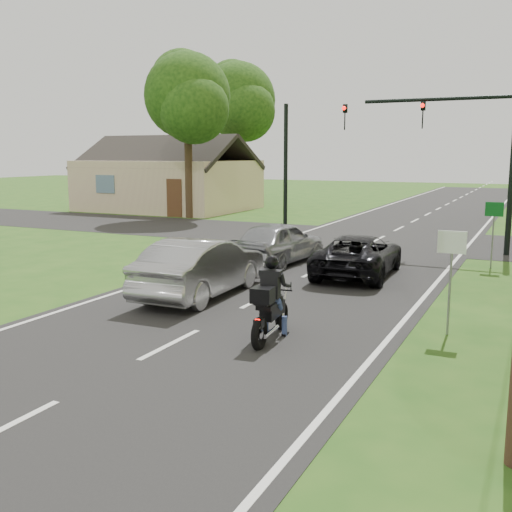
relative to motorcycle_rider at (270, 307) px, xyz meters
The scene contains 14 objects.
ground 2.06m from the motorcycle_rider, 144.94° to the right, with size 140.00×140.00×0.00m, color #265016.
road 9.05m from the motorcycle_rider, 100.20° to the left, with size 8.00×100.00×0.01m, color black.
cross_road 14.98m from the motorcycle_rider, 96.13° to the left, with size 60.00×7.00×0.01m, color black.
motorcycle_rider is the anchor object (origin of this frame).
dark_suv 6.93m from the motorcycle_rider, 91.78° to the left, with size 2.05×4.45×1.24m, color black.
silver_sedan 4.07m from the motorcycle_rider, 139.90° to the left, with size 1.59×4.56×1.50m, color #9E9EA2.
silver_suv 8.37m from the motorcycle_rider, 112.35° to the left, with size 1.68×4.18×1.42m, color gray.
traffic_signal 13.45m from the motorcycle_rider, 82.30° to the left, with size 6.38×0.44×6.00m.
signal_pole_far 18.34m from the motorcycle_rider, 111.93° to the left, with size 0.20×0.20×6.00m, color black.
sign_white 3.73m from the motorcycle_rider, 30.93° to the left, with size 0.55×0.07×2.12m.
sign_green 10.44m from the motorcycle_rider, 71.48° to the left, with size 0.55×0.07×2.12m.
tree_left_near 23.67m from the motorcycle_rider, 125.53° to the left, with size 5.12×4.96×9.22m.
tree_left_far 33.10m from the motorcycle_rider, 118.11° to the left, with size 5.76×5.58×10.14m.
house 28.88m from the motorcycle_rider, 127.56° to the left, with size 10.20×8.00×4.84m.
Camera 1 is at (6.26, -9.24, 3.62)m, focal length 42.00 mm.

